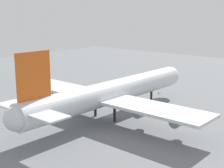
# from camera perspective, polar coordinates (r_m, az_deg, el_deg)

# --- Properties ---
(ground_plane) EXTENTS (253.75, 253.75, 0.00)m
(ground_plane) POSITION_cam_1_polar(r_m,az_deg,el_deg) (87.49, 0.00, -5.63)
(ground_plane) COLOR slate
(cargo_airplane) EXTENTS (63.44, 57.42, 19.54)m
(cargo_airplane) POSITION_cam_1_polar(r_m,az_deg,el_deg) (85.45, -0.13, -1.52)
(cargo_airplane) COLOR silver
(cargo_airplane) RESTS_ON ground_plane
(catering_truck) EXTENTS (3.91, 5.46, 2.30)m
(catering_truck) POSITION_cam_1_polar(r_m,az_deg,el_deg) (120.42, 6.84, -0.08)
(catering_truck) COLOR #333338
(catering_truck) RESTS_ON ground_plane
(safety_cone_nose) EXTENTS (0.56, 0.56, 0.80)m
(safety_cone_nose) POSITION_cam_1_polar(r_m,az_deg,el_deg) (111.61, 8.18, -1.53)
(safety_cone_nose) COLOR orange
(safety_cone_nose) RESTS_ON ground_plane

